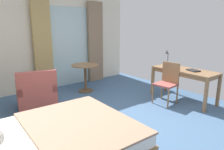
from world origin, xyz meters
TOP-DOWN VIEW (x-y plane):
  - ground at (0.00, 0.00)m, footprint 5.64×6.45m
  - wall_back at (0.00, 2.96)m, footprint 5.24×0.12m
  - balcony_glass_door at (0.65, 2.88)m, footprint 1.26×0.02m
  - curtain_panel_left at (-0.20, 2.78)m, footprint 0.49×0.10m
  - curtain_panel_right at (1.50, 2.78)m, footprint 0.51×0.10m
  - bed at (-1.33, -0.32)m, footprint 2.18×1.85m
  - writing_desk at (2.09, -0.07)m, footprint 0.63×1.50m
  - desk_chair at (1.66, 0.08)m, footprint 0.47×0.49m
  - desk_lamp at (2.03, 0.42)m, footprint 0.16×0.21m
  - closed_book at (2.11, -0.28)m, footprint 0.27×0.32m
  - armchair_by_window at (-0.86, 1.61)m, footprint 0.93×0.94m
  - round_cafe_table at (0.61, 1.99)m, footprint 0.73×0.73m

SIDE VIEW (x-z plane):
  - ground at x=0.00m, z-range -0.10..0.00m
  - bed at x=-1.33m, z-range -0.20..0.68m
  - armchair_by_window at x=-0.86m, z-range -0.10..0.79m
  - desk_chair at x=1.66m, z-range 0.06..1.00m
  - round_cafe_table at x=0.61m, z-range 0.18..0.93m
  - writing_desk at x=2.09m, z-range 0.29..1.05m
  - closed_book at x=2.11m, z-range 0.76..0.79m
  - desk_lamp at x=2.03m, z-range 0.83..1.26m
  - balcony_glass_door at x=0.65m, z-range 0.00..2.29m
  - curtain_panel_left at x=-0.20m, z-range 0.00..2.47m
  - curtain_panel_right at x=1.50m, z-range 0.00..2.47m
  - wall_back at x=0.00m, z-range 0.00..2.60m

